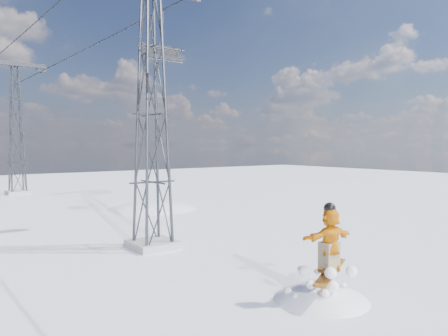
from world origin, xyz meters
The scene contains 5 objects.
ground centered at (0.00, 0.00, 0.00)m, with size 120.00×120.00×0.00m, color white.
lift_tower_near centered at (0.80, 8.00, 5.47)m, with size 5.20×1.80×11.43m.
lift_tower_far centered at (0.80, 33.00, 5.47)m, with size 5.20×1.80×11.43m.
haul_cables centered at (0.80, 19.50, 10.85)m, with size 4.46×51.00×0.06m.
lift_chair_mid centered at (3.00, 11.06, 8.82)m, with size 2.04×0.59×2.53m.
Camera 1 is at (-7.62, -8.07, 4.27)m, focal length 35.00 mm.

